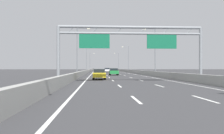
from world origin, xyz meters
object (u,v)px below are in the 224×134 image
object	(u,v)px
black_car	(107,70)
green_car	(114,72)
sign_gantry	(130,39)
streetlamp_left_far	(87,57)
streetlamp_right_mid	(154,49)
streetlamp_right_far	(128,57)
white_car	(107,70)
streetlamp_left_mid	(78,48)
streetlamp_left_distant	(90,61)
streetlamp_right_distant	(118,61)
yellow_car	(99,74)

from	to	relation	value
black_car	green_car	bearing A→B (deg)	-90.35
sign_gantry	streetlamp_left_far	bearing A→B (deg)	97.02
streetlamp_right_mid	streetlamp_right_far	xyz separation A→B (m)	(0.00, 40.26, 0.00)
green_car	white_car	bearing A→B (deg)	89.94
streetlamp_left_far	white_car	world-z (taller)	streetlamp_left_far
streetlamp_right_far	green_car	size ratio (longest dim) A/B	2.27
streetlamp_left_mid	streetlamp_right_far	size ratio (longest dim) A/B	1.00
sign_gantry	streetlamp_right_far	world-z (taller)	streetlamp_right_far
streetlamp_left_distant	black_car	xyz separation A→B (m)	(7.52, -29.06, -4.64)
streetlamp_left_far	streetlamp_right_distant	size ratio (longest dim) A/B	1.00
streetlamp_right_mid	streetlamp_left_far	distance (m)	42.94
streetlamp_right_distant	streetlamp_left_mid	bearing A→B (deg)	-100.51
streetlamp_left_far	black_car	bearing A→B (deg)	56.12
black_car	green_car	distance (m)	46.76
streetlamp_left_far	streetlamp_right_far	size ratio (longest dim) A/B	1.00
sign_gantry	white_car	world-z (taller)	sign_gantry
streetlamp_right_far	streetlamp_right_distant	world-z (taller)	same
streetlamp_right_mid	streetlamp_left_far	bearing A→B (deg)	110.35
sign_gantry	streetlamp_right_distant	size ratio (longest dim) A/B	1.74
sign_gantry	streetlamp_right_distant	world-z (taller)	streetlamp_right_distant
streetlamp_left_far	streetlamp_right_distant	world-z (taller)	same
streetlamp_left_mid	streetlamp_left_distant	world-z (taller)	same
streetlamp_left_mid	streetlamp_right_mid	bearing A→B (deg)	0.00
streetlamp_right_mid	green_car	world-z (taller)	streetlamp_right_mid
streetlamp_left_far	streetlamp_right_far	world-z (taller)	same
streetlamp_right_far	streetlamp_left_distant	size ratio (longest dim) A/B	1.00
streetlamp_left_mid	streetlamp_left_distant	distance (m)	80.52
streetlamp_right_mid	streetlamp_right_far	size ratio (longest dim) A/B	1.00
streetlamp_left_mid	streetlamp_left_distant	xyz separation A→B (m)	(0.00, 80.52, 0.00)
sign_gantry	streetlamp_right_far	xyz separation A→B (m)	(7.53, 60.14, 0.58)
streetlamp_left_mid	streetlamp_right_distant	world-z (taller)	same
black_car	streetlamp_right_far	bearing A→B (deg)	-56.51
streetlamp_left_mid	streetlamp_right_far	bearing A→B (deg)	69.65
streetlamp_right_mid	sign_gantry	bearing A→B (deg)	-110.75
yellow_car	black_car	xyz separation A→B (m)	(3.56, 64.56, 0.02)
black_car	green_car	xyz separation A→B (m)	(-0.28, -46.76, 0.00)
streetlamp_left_far	green_car	bearing A→B (deg)	-78.50
streetlamp_right_distant	white_car	size ratio (longest dim) A/B	2.11
streetlamp_left_far	streetlamp_left_mid	bearing A→B (deg)	-90.00
sign_gantry	black_car	world-z (taller)	sign_gantry
sign_gantry	streetlamp_right_far	distance (m)	60.61
streetlamp_left_far	green_car	xyz separation A→B (m)	(7.24, -35.56, -4.63)
sign_gantry	yellow_car	xyz separation A→B (m)	(-3.45, 6.78, -4.08)
streetlamp_left_mid	green_car	world-z (taller)	streetlamp_left_mid
streetlamp_right_distant	white_car	world-z (taller)	streetlamp_right_distant
streetlamp_right_far	green_car	xyz separation A→B (m)	(-7.69, -35.56, -4.63)
streetlamp_right_mid	green_car	distance (m)	10.13
white_car	green_car	distance (m)	34.90
streetlamp_right_distant	streetlamp_right_mid	bearing A→B (deg)	-90.00
streetlamp_left_mid	streetlamp_left_distant	size ratio (longest dim) A/B	1.00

